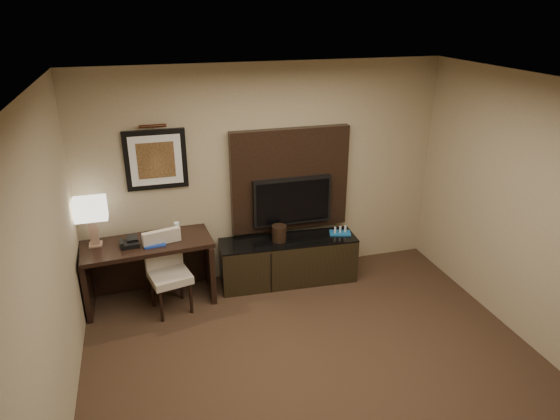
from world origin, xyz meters
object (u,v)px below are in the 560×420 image
object	(u,v)px
desk	(150,272)
water_bottle	(177,230)
credenza	(288,260)
ice_bucket	(279,233)
minibar_tray	(340,230)
desk_phone	(130,242)
desk_chair	(170,276)
table_lamp	(92,220)
tv	(292,201)

from	to	relation	value
desk	water_bottle	distance (m)	0.60
credenza	water_bottle	bearing A→B (deg)	-178.40
ice_bucket	minibar_tray	size ratio (longest dim) A/B	0.77
ice_bucket	minibar_tray	world-z (taller)	ice_bucket
minibar_tray	desk	bearing A→B (deg)	179.55
desk	desk_phone	xyz separation A→B (m)	(-0.18, -0.04, 0.44)
desk_phone	ice_bucket	xyz separation A→B (m)	(1.76, 0.04, -0.14)
desk	minibar_tray	xyz separation A→B (m)	(2.38, -0.02, 0.24)
desk	desk_chair	bearing A→B (deg)	-55.27
credenza	table_lamp	size ratio (longest dim) A/B	2.74
minibar_tray	water_bottle	bearing A→B (deg)	178.45
tv	table_lamp	size ratio (longest dim) A/B	1.61
desk	credenza	size ratio (longest dim) A/B	0.85
table_lamp	desk_phone	size ratio (longest dim) A/B	3.02
credenza	tv	world-z (taller)	tv
desk_phone	water_bottle	xyz separation A→B (m)	(0.54, 0.08, 0.04)
tv	minibar_tray	size ratio (longest dim) A/B	3.79
desk_chair	water_bottle	distance (m)	0.53
table_lamp	water_bottle	distance (m)	0.94
desk_phone	water_bottle	size ratio (longest dim) A/B	1.10
desk_chair	water_bottle	xyz separation A→B (m)	(0.14, 0.29, 0.42)
water_bottle	desk_phone	bearing A→B (deg)	-171.73
desk_chair	minibar_tray	size ratio (longest dim) A/B	3.41
table_lamp	water_bottle	size ratio (longest dim) A/B	3.30
desk	credenza	xyz separation A→B (m)	(1.70, -0.00, -0.10)
desk	table_lamp	bearing A→B (deg)	166.70
minibar_tray	desk_phone	bearing A→B (deg)	-179.49
desk	desk_phone	bearing A→B (deg)	-171.79
desk_phone	minibar_tray	world-z (taller)	desk_phone
desk_phone	ice_bucket	distance (m)	1.77
desk	desk_phone	distance (m)	0.48
credenza	water_bottle	size ratio (longest dim) A/B	9.04
desk_phone	water_bottle	bearing A→B (deg)	4.17
desk	desk_chair	distance (m)	0.34
desk_phone	minibar_tray	xyz separation A→B (m)	(2.56, 0.02, -0.20)
water_bottle	ice_bucket	xyz separation A→B (m)	(1.22, -0.03, -0.19)
desk_phone	tv	bearing A→B (deg)	2.56
desk_phone	table_lamp	bearing A→B (deg)	157.14
desk	desk_chair	world-z (taller)	desk_chair
tv	table_lamp	xyz separation A→B (m)	(-2.36, -0.10, 0.07)
minibar_tray	ice_bucket	bearing A→B (deg)	178.56
desk_chair	desk_phone	world-z (taller)	desk_chair
desk	water_bottle	size ratio (longest dim) A/B	7.72
credenza	table_lamp	distance (m)	2.39
credenza	ice_bucket	distance (m)	0.41
water_bottle	ice_bucket	size ratio (longest dim) A/B	0.93
desk_phone	credenza	bearing A→B (deg)	-2.83
credenza	desk_chair	size ratio (longest dim) A/B	1.90
desk_phone	ice_bucket	bearing A→B (deg)	-2.70
credenza	table_lamp	bearing A→B (deg)	-179.02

